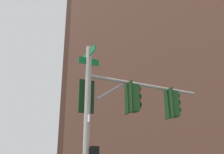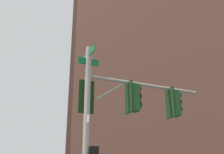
% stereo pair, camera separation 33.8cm
% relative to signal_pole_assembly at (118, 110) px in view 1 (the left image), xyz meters
% --- Properties ---
extents(signal_pole_assembly, '(2.60, 4.45, 6.42)m').
position_rel_signal_pole_assembly_xyz_m(signal_pole_assembly, '(0.00, 0.00, 0.00)').
color(signal_pole_assembly, '#9E998C').
rests_on(signal_pole_assembly, ground_plane).
extents(building_brick_nearside, '(23.77, 21.06, 47.84)m').
position_rel_signal_pole_assembly_xyz_m(building_brick_nearside, '(-31.39, 5.20, 19.65)').
color(building_brick_nearside, brown).
rests_on(building_brick_nearside, ground_plane).
extents(building_brick_midblock, '(16.39, 15.02, 36.26)m').
position_rel_signal_pole_assembly_xyz_m(building_brick_midblock, '(-38.36, -0.47, 13.86)').
color(building_brick_midblock, '#4C3328').
rests_on(building_brick_midblock, ground_plane).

